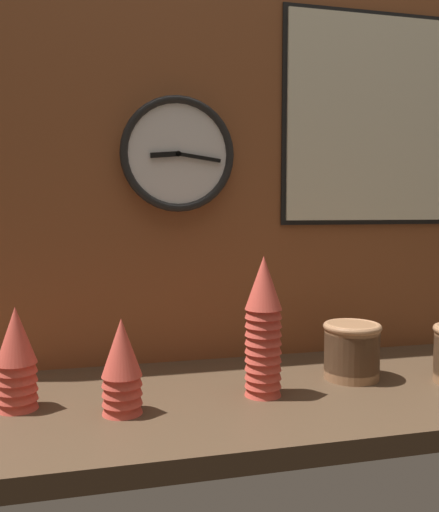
% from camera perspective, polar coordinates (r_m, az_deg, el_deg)
% --- Properties ---
extents(ground_plane, '(1.60, 0.56, 0.04)m').
position_cam_1_polar(ground_plane, '(1.18, 1.47, -14.95)').
color(ground_plane, '#4C3826').
extents(wall_tiled_back, '(1.60, 0.03, 1.05)m').
position_cam_1_polar(wall_tiled_back, '(1.37, -1.46, 10.99)').
color(wall_tiled_back, brown).
rests_on(wall_tiled_back, ground_plane).
extents(cup_stack_center_right, '(0.08, 0.08, 0.29)m').
position_cam_1_polar(cup_stack_center_right, '(1.11, 4.64, -7.38)').
color(cup_stack_center_right, '#DB4C3D').
rests_on(cup_stack_center_right, ground_plane).
extents(cup_stack_left, '(0.08, 0.08, 0.20)m').
position_cam_1_polar(cup_stack_left, '(1.11, -20.60, -10.09)').
color(cup_stack_left, '#DB4C3D').
rests_on(cup_stack_left, ground_plane).
extents(cup_stack_center_left, '(0.08, 0.08, 0.18)m').
position_cam_1_polar(cup_stack_center_left, '(1.04, -10.25, -11.34)').
color(cup_stack_center_left, '#DB4C3D').
rests_on(cup_stack_center_left, ground_plane).
extents(bowl_stack_right, '(0.13, 0.13, 0.13)m').
position_cam_1_polar(bowl_stack_right, '(1.27, 13.76, -9.52)').
color(bowl_stack_right, '#996B47').
rests_on(bowl_stack_right, ground_plane).
extents(wall_clock, '(0.28, 0.03, 0.28)m').
position_cam_1_polar(wall_clock, '(1.33, -4.42, 10.64)').
color(wall_clock, white).
extents(menu_board, '(0.47, 0.01, 0.55)m').
position_cam_1_polar(menu_board, '(1.52, 15.32, 13.73)').
color(menu_board, black).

